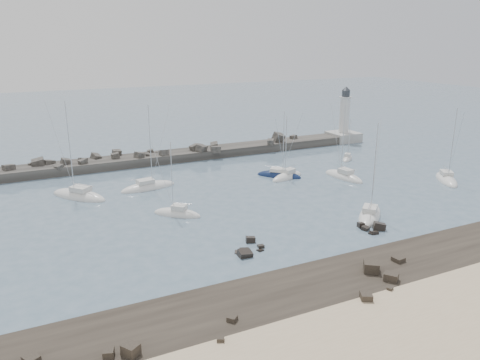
% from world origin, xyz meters
% --- Properties ---
extents(ground, '(400.00, 400.00, 0.00)m').
position_xyz_m(ground, '(0.00, 0.00, 0.00)').
color(ground, slate).
rests_on(ground, ground).
extents(sand_strip, '(140.00, 14.00, 1.00)m').
position_xyz_m(sand_strip, '(0.00, -32.00, 0.00)').
color(sand_strip, '#CDB48E').
rests_on(sand_strip, ground).
extents(rock_shelf, '(140.00, 12.00, 1.85)m').
position_xyz_m(rock_shelf, '(-0.04, -22.02, 0.02)').
color(rock_shelf, black).
rests_on(rock_shelf, ground).
extents(rock_cluster_near, '(4.36, 4.98, 1.65)m').
position_xyz_m(rock_cluster_near, '(-4.60, -9.82, 0.07)').
color(rock_cluster_near, black).
rests_on(rock_cluster_near, ground).
extents(rock_cluster_far, '(3.57, 3.74, 1.71)m').
position_xyz_m(rock_cluster_far, '(14.29, -11.24, 0.21)').
color(rock_cluster_far, black).
rests_on(rock_cluster_far, ground).
extents(breakwater, '(115.00, 7.13, 5.67)m').
position_xyz_m(breakwater, '(-8.39, 37.99, 0.33)').
color(breakwater, '#32302D').
rests_on(breakwater, ground).
extents(lighthouse, '(7.00, 7.00, 14.60)m').
position_xyz_m(lighthouse, '(47.00, 38.00, 3.09)').
color(lighthouse, '#9F9F9A').
rests_on(lighthouse, ground).
extents(sailboat_1, '(9.53, 10.61, 17.20)m').
position_xyz_m(sailboat_1, '(-20.55, 21.00, 0.15)').
color(sailboat_1, silver).
rests_on(sailboat_1, ground).
extents(sailboat_3, '(10.39, 4.40, 15.77)m').
position_xyz_m(sailboat_3, '(-8.88, 20.72, 0.14)').
color(sailboat_3, silver).
rests_on(sailboat_3, ground).
extents(sailboat_4, '(7.17, 6.79, 12.11)m').
position_xyz_m(sailboat_4, '(-8.42, 6.02, 0.15)').
color(sailboat_4, silver).
rests_on(sailboat_4, ground).
extents(sailboat_5, '(9.10, 8.56, 15.11)m').
position_xyz_m(sailboat_5, '(17.07, -7.10, 0.15)').
color(sailboat_5, silver).
rests_on(sailboat_5, ground).
extents(sailboat_6, '(7.99, 7.99, 13.60)m').
position_xyz_m(sailboat_6, '(15.72, 17.18, 0.13)').
color(sailboat_6, '#101E44').
rests_on(sailboat_6, ground).
extents(sailboat_7, '(8.46, 5.06, 12.95)m').
position_xyz_m(sailboat_7, '(16.65, 15.61, 0.15)').
color(sailboat_7, silver).
rests_on(sailboat_7, ground).
extents(sailboat_8, '(4.10, 9.65, 14.86)m').
position_xyz_m(sailboat_8, '(26.28, 10.96, 0.15)').
color(sailboat_8, silver).
rests_on(sailboat_8, ground).
extents(sailboat_9, '(7.48, 9.41, 14.76)m').
position_xyz_m(sailboat_9, '(42.28, 1.08, 0.15)').
color(sailboat_9, silver).
rests_on(sailboat_9, ground).
extents(sailboat_10, '(5.53, 5.26, 9.46)m').
position_xyz_m(sailboat_10, '(35.92, 22.08, 0.14)').
color(sailboat_10, silver).
rests_on(sailboat_10, ground).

